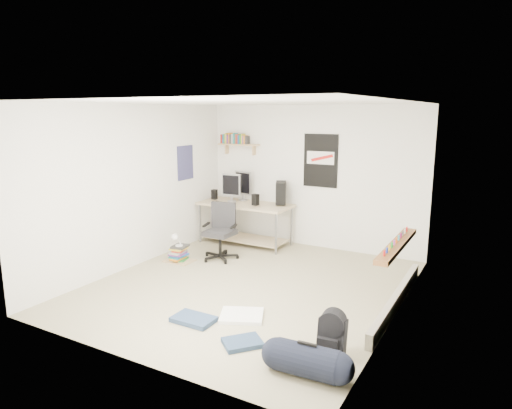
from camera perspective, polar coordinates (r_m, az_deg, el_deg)
The scene contains 26 objects.
floor at distance 6.46m, azimuth -0.94°, elevation -10.14°, with size 4.00×4.50×0.01m, color gray.
ceiling at distance 6.01m, azimuth -1.02°, elevation 12.70°, with size 4.00×4.50×0.01m, color white.
back_wall at distance 8.12m, azimuth 7.08°, elevation 3.42°, with size 4.00×0.01×2.50m, color silver.
left_wall at distance 7.32m, azimuth -14.68°, elevation 2.25°, with size 0.01×4.50×2.50m, color silver.
right_wall at distance 5.41m, azimuth 17.71°, elevation -1.10°, with size 0.01×4.50×2.50m, color silver.
desk at distance 8.34m, azimuth -1.36°, elevation -2.48°, with size 1.70×0.74×0.78m, color tan.
monitor_left at distance 8.36m, azimuth -3.07°, elevation 1.82°, with size 0.37×0.09×0.40m, color #A5A6AA.
monitor_right at distance 8.49m, azimuth -1.62°, elevation 2.08°, with size 0.39×0.10×0.43m, color #95969A.
pc_tower at distance 8.13m, azimuth 3.13°, elevation 1.50°, with size 0.18×0.37×0.39m, color black.
keyboard at distance 8.12m, azimuth -4.09°, elevation 0.16°, with size 0.39×0.14×0.02m, color black.
speaker_left at distance 8.55m, azimuth -5.23°, elevation 1.27°, with size 0.09×0.09×0.18m, color black.
speaker_right at distance 7.96m, azimuth -0.07°, elevation 0.61°, with size 0.10×0.10×0.20m, color black.
office_chair at distance 7.46m, azimuth -4.54°, elevation -3.20°, with size 0.60×0.60×0.92m, color #262628.
wall_shelf at distance 8.61m, azimuth -2.16°, elevation 7.50°, with size 0.80×0.22×0.24m, color tan.
poster_back_wall at distance 8.00m, azimuth 8.06°, elevation 5.44°, with size 0.62×0.03×0.92m, color black.
poster_left_wall at distance 8.17m, azimuth -8.83°, elevation 5.19°, with size 0.02×0.42×0.60m, color navy.
window at distance 5.67m, azimuth 17.91°, elevation 1.51°, with size 0.10×1.50×1.26m, color brown.
baseboard_heater at distance 6.04m, azimuth 17.15°, elevation -11.30°, with size 0.08×2.50×0.18m, color #B7B2A8.
backpack at distance 4.76m, azimuth 9.50°, elevation -15.93°, with size 0.27×0.22×0.36m, color black.
duffel_bag at distance 4.43m, azimuth 6.36°, elevation -18.95°, with size 0.30×0.30×0.60m, color black.
tshirt at distance 5.54m, azimuth -1.80°, elevation -13.72°, with size 0.50×0.42×0.04m, color white.
jeans_a at distance 5.47m, azimuth -7.79°, elevation -14.02°, with size 0.49×0.31×0.05m, color navy.
jeans_b at distance 4.95m, azimuth -1.69°, elevation -16.87°, with size 0.39×0.29×0.05m, color navy.
book_stack at distance 7.52m, azimuth -9.58°, elevation -5.90°, with size 0.49×0.40×0.33m, color brown.
desk_lamp at distance 7.43m, azimuth -9.62°, elevation -4.27°, with size 0.12×0.20×0.20m, color white.
subwoofer at distance 8.91m, azimuth -4.25°, elevation -3.09°, with size 0.25×0.25×0.28m, color black.
Camera 1 is at (3.03, -5.19, 2.38)m, focal length 32.00 mm.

